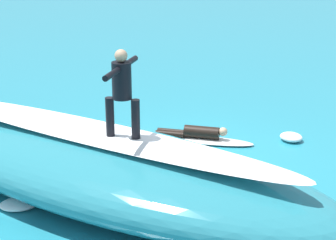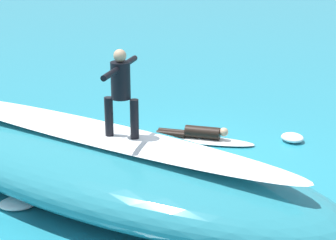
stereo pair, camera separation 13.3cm
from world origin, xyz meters
name	(u,v)px [view 1 (the left image)]	position (x,y,z in m)	size (l,w,h in m)	color
ground_plane	(171,159)	(0.00, 0.00, 0.00)	(120.00, 120.00, 0.00)	teal
wave_crest	(99,166)	(0.48, 2.05, 0.58)	(8.98, 2.98, 1.16)	teal
wave_foam_lip	(97,133)	(0.48, 2.05, 1.20)	(7.63, 1.04, 0.08)	white
surfboard_riding	(123,139)	(-0.06, 2.13, 1.20)	(1.93, 0.48, 0.07)	yellow
surfer_riding	(122,87)	(-0.06, 2.13, 2.09)	(0.58, 1.40, 1.48)	black
surfboard_paddling	(202,140)	(-0.22, -1.17, 0.04)	(2.30, 0.50, 0.09)	silver
surfer_paddling	(196,132)	(-0.10, -1.15, 0.21)	(1.59, 0.51, 0.29)	black
foam_patch_near	(291,137)	(-2.01, -2.03, 0.09)	(0.52, 0.46, 0.18)	white
foam_patch_mid	(125,138)	(1.36, -0.55, 0.07)	(0.92, 0.75, 0.14)	white
foam_patch_far	(19,204)	(1.52, 2.98, 0.07)	(0.65, 0.49, 0.15)	white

